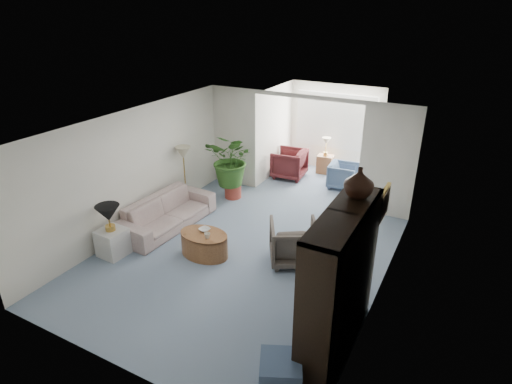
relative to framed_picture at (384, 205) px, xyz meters
The scene contains 26 objects.
floor 2.99m from the framed_picture, behind, with size 6.00×6.00×0.00m, color #7C8EA4.
sunroom_floor 5.16m from the framed_picture, 120.36° to the left, with size 2.60×2.60×0.00m, color #7C8EA4.
back_pier_left 5.37m from the framed_picture, 144.59° to the left, with size 1.20×0.12×2.50m, color white.
back_pier_right 3.18m from the framed_picture, 100.24° to the left, with size 1.20×0.12×2.50m, color white.
back_header 4.03m from the framed_picture, 128.43° to the left, with size 2.60×0.12×0.10m, color white.
window_pane 5.83m from the framed_picture, 114.98° to the left, with size 2.20×0.02×1.50m, color white.
window_blinds 5.81m from the framed_picture, 115.11° to the left, with size 2.20×0.02×1.50m, color white.
framed_picture is the anchor object (origin of this frame).
sofa 4.64m from the framed_picture, behind, with size 2.25×0.88×0.66m, color beige.
end_table 4.93m from the framed_picture, 168.48° to the right, with size 0.48×0.48×0.52m, color silver.
table_lamp 4.78m from the framed_picture, 168.48° to the right, with size 0.44×0.44×0.30m, color black.
floor_lamp 5.04m from the framed_picture, 162.11° to the left, with size 0.36×0.36×0.28m, color beige.
coffee_table 3.44m from the framed_picture, behind, with size 0.95×0.95×0.45m, color #996537.
coffee_bowl 3.39m from the framed_picture, behind, with size 0.20×0.20×0.05m, color silver.
coffee_cup 3.20m from the framed_picture, behind, with size 0.11×0.11×0.10m, color beige.
wingback_chair 2.09m from the framed_picture, 163.57° to the left, with size 0.83×0.85×0.78m, color #5B5248.
side_table_dark 1.82m from the framed_picture, 138.62° to the left, with size 0.49×0.39×0.58m, color black.
entertainment_cabinet 1.38m from the framed_picture, 100.97° to the right, with size 0.49×1.85×2.06m, color black.
cabinet_urn 0.91m from the framed_picture, 108.53° to the right, with size 0.38×0.38×0.40m, color black.
ottoman 2.70m from the framed_picture, 105.05° to the right, with size 0.51×0.51×0.41m, color #4B6082.
plant_pot 4.85m from the framed_picture, 149.59° to the left, with size 0.40×0.40×0.32m, color #A03A2E.
house_plant 4.65m from the framed_picture, 149.59° to the left, with size 1.18×1.02×1.31m, color #2F5D1F.
sunroom_chair_blue 4.75m from the framed_picture, 113.34° to the left, with size 0.68×0.70×0.64m, color #4B6082.
sunroom_chair_maroon 5.48m from the framed_picture, 128.35° to the left, with size 0.82×0.85×0.77m, color maroon.
sunroom_table 5.73m from the framed_picture, 117.39° to the left, with size 0.41×0.32×0.51m, color #996537.
shelf_clutter 1.45m from the framed_picture, 102.27° to the right, with size 0.30×1.13×1.06m.
Camera 1 is at (3.40, -5.77, 4.35)m, focal length 29.64 mm.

